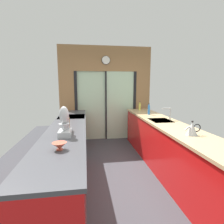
# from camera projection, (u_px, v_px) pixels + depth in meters

# --- Properties ---
(ground_plane) EXTENTS (5.04, 7.60, 0.02)m
(ground_plane) POSITION_uv_depth(u_px,v_px,m) (116.00, 166.00, 3.61)
(ground_plane) COLOR #38383D
(back_wall_unit) EXTENTS (2.64, 0.12, 2.70)m
(back_wall_unit) POSITION_uv_depth(u_px,v_px,m) (106.00, 88.00, 5.13)
(back_wall_unit) COLOR olive
(back_wall_unit) RESTS_ON ground_plane
(left_counter_run) EXTENTS (0.62, 3.80, 0.92)m
(left_counter_run) POSITION_uv_depth(u_px,v_px,m) (68.00, 155.00, 2.95)
(left_counter_run) COLOR red
(left_counter_run) RESTS_ON ground_plane
(right_counter_run) EXTENTS (0.62, 3.80, 0.92)m
(right_counter_run) POSITION_uv_depth(u_px,v_px,m) (166.00, 146.00, 3.38)
(right_counter_run) COLOR red
(right_counter_run) RESTS_ON ground_plane
(sink_faucet) EXTENTS (0.19, 0.02, 0.25)m
(sink_faucet) POSITION_uv_depth(u_px,v_px,m) (169.00, 112.00, 3.55)
(sink_faucet) COLOR #B7BABC
(sink_faucet) RESTS_ON right_counter_run
(oven_range) EXTENTS (0.60, 0.60, 0.92)m
(oven_range) POSITION_uv_depth(u_px,v_px,m) (72.00, 136.00, 4.04)
(oven_range) COLOR #B7BABC
(oven_range) RESTS_ON ground_plane
(mixing_bowl) EXTENTS (0.16, 0.16, 0.08)m
(mixing_bowl) POSITION_uv_depth(u_px,v_px,m) (60.00, 146.00, 1.95)
(mixing_bowl) COLOR #BC4C38
(mixing_bowl) RESTS_ON left_counter_run
(knife_block) EXTENTS (0.08, 0.14, 0.28)m
(knife_block) POSITION_uv_depth(u_px,v_px,m) (67.00, 124.00, 2.73)
(knife_block) COLOR brown
(knife_block) RESTS_ON left_counter_run
(stand_mixer) EXTENTS (0.17, 0.27, 0.42)m
(stand_mixer) POSITION_uv_depth(u_px,v_px,m) (65.00, 125.00, 2.45)
(stand_mixer) COLOR #B7BABC
(stand_mixer) RESTS_ON left_counter_run
(kettle) EXTENTS (0.24, 0.16, 0.21)m
(kettle) POSITION_uv_depth(u_px,v_px,m) (192.00, 129.00, 2.50)
(kettle) COLOR #B7BABC
(kettle) RESTS_ON right_counter_run
(soap_bottle_near) EXTENTS (0.05, 0.05, 0.27)m
(soap_bottle_near) POSITION_uv_depth(u_px,v_px,m) (149.00, 110.00, 4.19)
(soap_bottle_near) COLOR #286BB7
(soap_bottle_near) RESTS_ON right_counter_run
(soap_bottle_far) EXTENTS (0.05, 0.05, 0.24)m
(soap_bottle_far) POSITION_uv_depth(u_px,v_px,m) (140.00, 107.00, 4.89)
(soap_bottle_far) COLOR #D1CC4C
(soap_bottle_far) RESTS_ON right_counter_run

